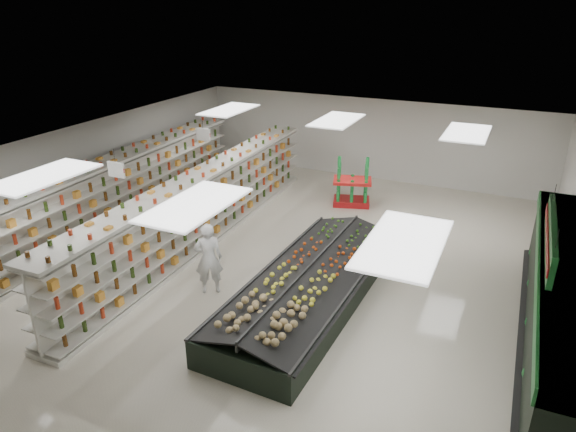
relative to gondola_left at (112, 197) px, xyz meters
The scene contains 15 objects.
floor 6.01m from the gondola_left, ahead, with size 16.00×16.00×0.00m, color beige.
ceiling 6.32m from the gondola_left, ahead, with size 14.00×16.00×0.02m, color white.
wall_back 10.09m from the gondola_left, 53.97° to the left, with size 14.00×0.02×3.20m, color silver.
wall_front 9.86m from the gondola_left, 52.97° to the right, with size 14.00×0.02×3.20m, color silver.
wall_left 1.23m from the gondola_left, behind, with size 0.02×16.00×3.20m, color silver.
produce_wall_case 12.53m from the gondola_left, ahead, with size 0.93×8.00×2.20m.
aisle_sign_near 3.31m from the gondola_left, 41.11° to the right, with size 0.52×0.06×0.75m.
aisle_sign_far 3.48m from the gondola_left, 45.27° to the left, with size 0.52×0.06×0.75m.
hortifruti_banner 12.35m from the gondola_left, ahead, with size 0.12×3.20×0.95m.
gondola_left is the anchor object (origin of this frame).
gondola_center 3.18m from the gondola_left, ahead, with size 1.20×12.39×2.14m.
produce_island 7.51m from the gondola_left, 11.29° to the right, with size 2.63×6.76×1.00m.
soda_endcap 8.03m from the gondola_left, 38.44° to the left, with size 1.51×1.24×1.68m.
shopper_main 5.35m from the gondola_left, 23.04° to the right, with size 0.68×0.45×1.86m, color silver.
shopper_background 5.97m from the gondola_left, 59.56° to the left, with size 0.79×0.48×1.62m, color #9E8261.
Camera 1 is at (5.39, -11.50, 6.80)m, focal length 32.00 mm.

